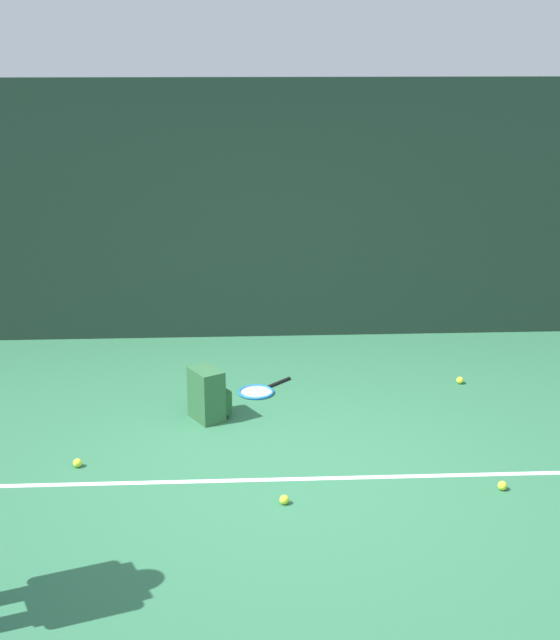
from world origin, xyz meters
TOP-DOWN VIEW (x-y plane):
  - ground_plane at (0.00, 0.00)m, footprint 12.00×12.00m
  - back_fence at (0.00, 3.00)m, footprint 10.00×0.10m
  - court_line at (0.00, -0.24)m, footprint 9.00×0.05m
  - tennis_racket at (-0.14, 1.40)m, footprint 0.56×0.56m
  - backpack at (-0.57, 0.85)m, footprint 0.37×0.37m
  - tennis_ball_near_player at (1.52, -0.46)m, footprint 0.07×0.07m
  - tennis_ball_by_fence at (-0.02, -0.58)m, footprint 0.07×0.07m
  - tennis_ball_mid_court at (-1.52, 0.03)m, footprint 0.07×0.07m
  - tennis_ball_far_left at (1.71, 1.51)m, footprint 0.07×0.07m

SIDE VIEW (x-z plane):
  - ground_plane at x=0.00m, z-range 0.00..0.00m
  - court_line at x=0.00m, z-range 0.00..0.00m
  - tennis_racket at x=-0.14m, z-range 0.00..0.03m
  - tennis_ball_near_player at x=1.52m, z-range 0.00..0.07m
  - tennis_ball_by_fence at x=-0.02m, z-range 0.00..0.07m
  - tennis_ball_mid_court at x=-1.52m, z-range 0.00..0.07m
  - tennis_ball_far_left at x=1.71m, z-range 0.00..0.07m
  - backpack at x=-0.57m, z-range -0.01..0.43m
  - back_fence at x=0.00m, z-range 0.00..2.67m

